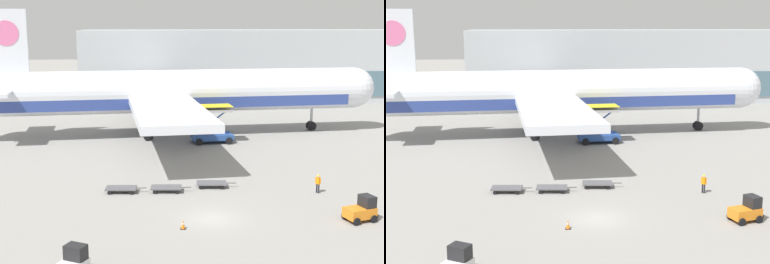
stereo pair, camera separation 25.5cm
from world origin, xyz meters
The scene contains 10 objects.
ground_plane centered at (0.00, 0.00, 0.00)m, with size 400.00×400.00×0.00m, color gray.
terminal_building centered at (28.26, 67.99, 6.99)m, with size 90.00×18.20×14.00m.
airplane_main centered at (-1.44, 33.01, 5.84)m, with size 58.09×48.43×17.00m.
scissor_lift_loader centered at (3.64, 27.60, 1.89)m, with size 5.39×3.68×4.85m.
baggage_tug_mid centered at (11.49, -1.57, 0.88)m, with size 2.73×2.18×2.00m.
baggage_dolly_lead centered at (-7.39, 7.45, 0.39)m, with size 3.76×1.77×0.48m.
baggage_dolly_second centered at (-3.30, 7.25, 0.39)m, with size 3.76×1.77×0.48m.
baggage_dolly_third centered at (1.03, 8.21, 0.39)m, with size 3.76×1.77×0.48m.
ground_crew_near centered at (10.40, 5.61, 1.02)m, with size 0.40×0.46×1.74m.
traffic_cone_near centered at (-2.50, -1.94, 0.35)m, with size 0.40×0.40×0.71m.
Camera 1 is at (-5.49, -39.65, 15.05)m, focal length 50.00 mm.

